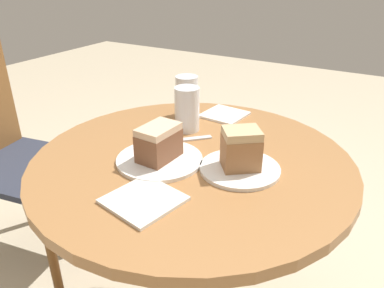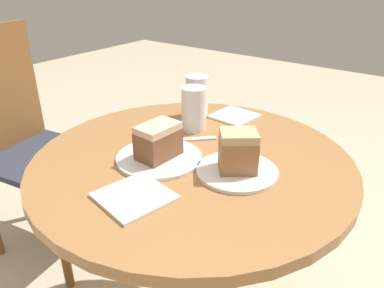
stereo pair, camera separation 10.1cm
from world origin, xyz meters
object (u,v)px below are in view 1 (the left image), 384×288
cake_slice_near (159,142)px  cake_slice_far (241,149)px  chair (11,153)px  plate_far (240,169)px  glass_water (187,99)px  glass_lemonade (187,111)px  plate_near (160,160)px

cake_slice_near → cake_slice_far: size_ratio=1.00×
chair → plate_far: (-0.01, -1.00, 0.23)m
cake_slice_far → glass_water: glass_water is taller
chair → cake_slice_near: bearing=-104.9°
cake_slice_far → glass_lemonade: size_ratio=0.85×
chair → plate_far: chair is taller
cake_slice_near → glass_lemonade: 0.22m
plate_near → plate_far: (0.06, -0.21, 0.00)m
chair → plate_far: 1.03m
cake_slice_far → glass_lemonade: glass_lemonade is taller
plate_far → cake_slice_near: (-0.06, 0.21, 0.05)m
cake_slice_near → cake_slice_far: cake_slice_far is taller
glass_water → plate_far: bearing=-129.2°
plate_far → glass_lemonade: glass_lemonade is taller
chair → cake_slice_far: size_ratio=8.33×
cake_slice_far → plate_far: bearing=180.0°
chair → glass_water: (0.24, -0.69, 0.28)m
chair → glass_water: chair is taller
plate_far → cake_slice_near: size_ratio=1.75×
glass_lemonade → cake_slice_near: bearing=-168.5°
cake_slice_near → glass_water: 0.33m
plate_near → cake_slice_near: cake_slice_near is taller
glass_lemonade → glass_water: size_ratio=0.99×
cake_slice_far → glass_lemonade: 0.29m
plate_near → plate_far: 0.22m
plate_far → chair: bearing=89.4°
plate_near → cake_slice_far: cake_slice_far is taller
plate_near → plate_far: same height
plate_far → cake_slice_far: size_ratio=1.75×
cake_slice_far → glass_water: 0.40m
plate_near → glass_water: glass_water is taller
cake_slice_far → glass_water: bearing=50.8°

